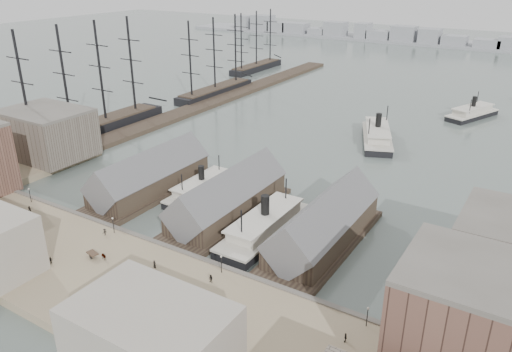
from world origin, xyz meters
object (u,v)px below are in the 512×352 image
Objects in this scene: horse_cart_center at (100,256)px; horse_cart_right at (176,333)px; ferry_docked_west at (202,188)px; horse_cart_left at (1,217)px.

horse_cart_right is (28.75, -9.77, 0.04)m from horse_cart_center.
ferry_docked_west reaches higher than horse_cart_left.
horse_cart_center is (32.86, 0.76, -0.05)m from horse_cart_left.
horse_cart_right reaches higher than horse_cart_center.
ferry_docked_west is at bearing 52.88° from horse_cart_right.
ferry_docked_west reaches higher than horse_cart_center.
horse_cart_right is (32.44, -49.11, 0.73)m from ferry_docked_west.
ferry_docked_west is 58.86m from horse_cart_right.
horse_cart_right is at bearing -56.55° from ferry_docked_west.
horse_cart_left is 0.99× the size of horse_cart_center.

